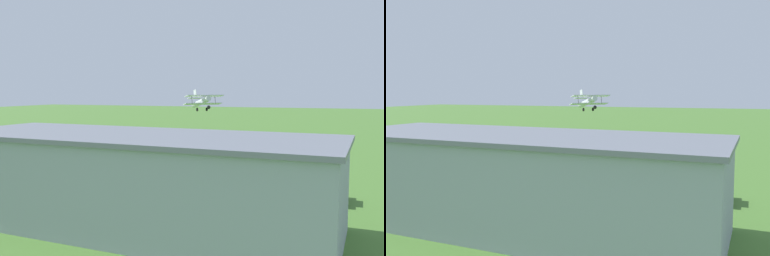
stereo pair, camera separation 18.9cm
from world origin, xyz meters
The scene contains 9 objects.
ground_plane centered at (0.00, 0.00, 0.00)m, with size 400.00×400.00×0.00m, color #47752D.
hangar centered at (-3.95, 41.23, 3.73)m, with size 32.65×13.27×7.44m.
biplane centered at (5.43, -1.33, 8.89)m, with size 7.32×7.32×4.00m.
car_grey centered at (-18.50, 27.87, 0.87)m, with size 2.12×4.59×1.69m.
car_red centered at (11.37, 29.23, 0.85)m, with size 2.32×4.43×1.62m.
car_orange centered at (18.33, 27.55, 0.89)m, with size 2.02×4.33×1.73m.
person_walking_on_apron centered at (-2.87, 23.99, 0.87)m, with size 0.42×0.42×1.73m.
person_watching_takeoff centered at (-6.51, 22.90, 0.78)m, with size 0.44×0.44×1.58m.
person_crossing_taxiway centered at (-8.32, 23.06, 0.76)m, with size 0.46×0.46×1.54m.
Camera 2 is at (-20.15, 70.59, 10.86)m, focal length 39.46 mm.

